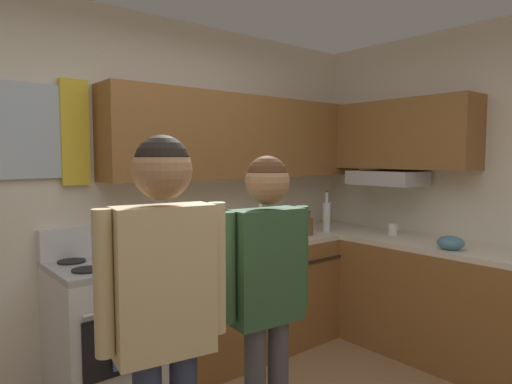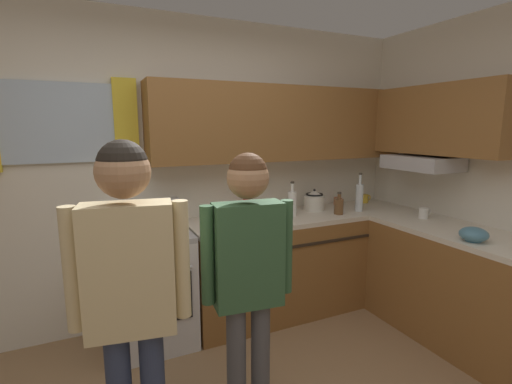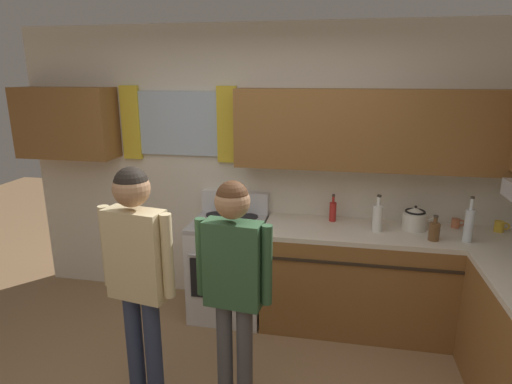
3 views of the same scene
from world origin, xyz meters
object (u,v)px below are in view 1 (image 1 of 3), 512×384
object	(u,v)px
stovetop_kettle	(280,222)
adult_in_plaid	(267,278)
mug_ceramic_white	(393,229)
bottle_milk_white	(260,224)
stove_oven	(106,329)
bottle_tall_clear	(326,216)
mixing_bowl	(451,243)
bottle_sauce_red	(210,229)
cup_terracotta	(300,223)
mug_mustard_yellow	(326,220)
bottle_squat_brown	(308,226)
adult_left	(164,297)

from	to	relation	value
stovetop_kettle	adult_in_plaid	distance (m)	1.79
mug_ceramic_white	bottle_milk_white	bearing A→B (deg)	150.15
mug_ceramic_white	stovetop_kettle	size ratio (longest dim) A/B	0.46
stove_oven	bottle_tall_clear	world-z (taller)	bottle_tall_clear
bottle_tall_clear	mixing_bowl	xyz separation A→B (m)	(0.10, -1.09, -0.09)
bottle_sauce_red	bottle_tall_clear	size ratio (longest dim) A/B	0.67
stove_oven	adult_in_plaid	distance (m)	1.33
cup_terracotta	stovetop_kettle	world-z (taller)	stovetop_kettle
mug_mustard_yellow	adult_in_plaid	distance (m)	2.36
bottle_squat_brown	adult_left	world-z (taller)	adult_left
cup_terracotta	stovetop_kettle	size ratio (longest dim) A/B	0.40
adult_left	stove_oven	bearing A→B (deg)	78.70
bottle_sauce_red	bottle_tall_clear	world-z (taller)	bottle_tall_clear
bottle_milk_white	mug_ceramic_white	world-z (taller)	bottle_milk_white
bottle_milk_white	mug_mustard_yellow	world-z (taller)	bottle_milk_white
bottle_tall_clear	adult_left	xyz separation A→B (m)	(-2.21, -1.13, -0.01)
stove_oven	adult_left	size ratio (longest dim) A/B	0.67
cup_terracotta	adult_left	world-z (taller)	adult_left
bottle_squat_brown	bottle_sauce_red	world-z (taller)	bottle_sauce_red
mug_mustard_yellow	stovetop_kettle	size ratio (longest dim) A/B	0.44
bottle_tall_clear	mug_ceramic_white	distance (m)	0.58
stove_oven	adult_in_plaid	size ratio (longest dim) A/B	0.70
stove_oven	bottle_milk_white	world-z (taller)	bottle_milk_white
stovetop_kettle	adult_in_plaid	size ratio (longest dim) A/B	0.17
bottle_tall_clear	adult_in_plaid	xyz separation A→B (m)	(-1.62, -1.05, -0.05)
mug_ceramic_white	mug_mustard_yellow	size ratio (longest dim) A/B	1.04
adult_in_plaid	stovetop_kettle	bearing A→B (deg)	45.28
stove_oven	bottle_sauce_red	distance (m)	1.07
stovetop_kettle	mug_mustard_yellow	bearing A→B (deg)	5.78
bottle_squat_brown	adult_in_plaid	bearing A→B (deg)	-142.95
mug_mustard_yellow	cup_terracotta	xyz separation A→B (m)	(-0.33, 0.04, -0.01)
bottle_milk_white	adult_left	distance (m)	1.97
bottle_sauce_red	stovetop_kettle	bearing A→B (deg)	-6.47
bottle_squat_brown	bottle_milk_white	world-z (taller)	bottle_milk_white
mixing_bowl	stovetop_kettle	bearing A→B (deg)	109.36
stovetop_kettle	adult_left	distance (m)	2.29
stovetop_kettle	bottle_milk_white	bearing A→B (deg)	-160.62
bottle_sauce_red	mug_mustard_yellow	xyz separation A→B (m)	(1.37, -0.01, -0.05)
cup_terracotta	adult_in_plaid	distance (m)	2.12
stovetop_kettle	mixing_bowl	size ratio (longest dim) A/B	1.45
stove_oven	bottle_tall_clear	size ratio (longest dim) A/B	3.00
bottle_milk_white	mug_mustard_yellow	bearing A→B (deg)	10.19
bottle_milk_white	adult_in_plaid	xyz separation A→B (m)	(-0.94, -1.16, -0.03)
mug_ceramic_white	mug_mustard_yellow	world-z (taller)	mug_ceramic_white
bottle_milk_white	mixing_bowl	bearing A→B (deg)	-57.11
mug_mustard_yellow	adult_in_plaid	world-z (taller)	adult_in_plaid
mug_ceramic_white	stove_oven	bearing A→B (deg)	165.56
bottle_milk_white	adult_in_plaid	bearing A→B (deg)	-129.14
cup_terracotta	adult_in_plaid	xyz separation A→B (m)	(-1.62, -1.38, 0.05)
bottle_milk_white	mixing_bowl	size ratio (longest dim) A/B	1.66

